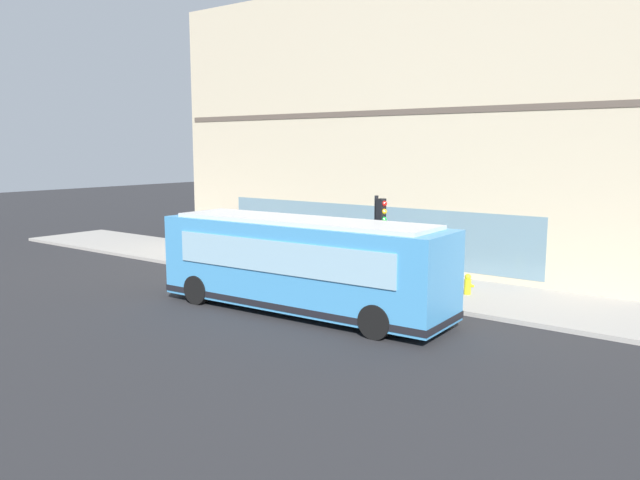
{
  "coord_description": "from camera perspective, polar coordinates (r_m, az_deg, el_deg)",
  "views": [
    {
      "loc": [
        -15.73,
        -14.97,
        5.33
      ],
      "look_at": [
        2.3,
        -1.27,
        1.98
      ],
      "focal_mm": 35.36,
      "sensor_mm": 36.0,
      "label": 1
    }
  ],
  "objects": [
    {
      "name": "fire_hydrant",
      "position": [
        22.97,
        13.23,
        -3.92
      ],
      "size": [
        0.35,
        0.35,
        0.74
      ],
      "color": "gold",
      "rests_on": "sidewalk_curb"
    },
    {
      "name": "traffic_light_near_corner",
      "position": [
        22.32,
        5.38,
        1.31
      ],
      "size": [
        0.32,
        0.49,
        3.49
      ],
      "color": "black",
      "rests_on": "sidewalk_curb"
    },
    {
      "name": "sidewalk_curb",
      "position": [
        26.1,
        1.35,
        -3.21
      ],
      "size": [
        4.77,
        40.0,
        0.15
      ],
      "primitive_type": "cube",
      "color": "#9E9991",
      "rests_on": "ground"
    },
    {
      "name": "pedestrian_near_building_entrance",
      "position": [
        31.57,
        -7.99,
        0.52
      ],
      "size": [
        0.32,
        0.32,
        1.56
      ],
      "color": "black",
      "rests_on": "sidewalk_curb"
    },
    {
      "name": "pedestrian_by_light_pole",
      "position": [
        25.03,
        1.93,
        -1.28
      ],
      "size": [
        0.32,
        0.32,
        1.68
      ],
      "color": "#B23338",
      "rests_on": "sidewalk_curb"
    },
    {
      "name": "pedestrian_walking_along_curb",
      "position": [
        27.56,
        1.38,
        -0.18
      ],
      "size": [
        0.32,
        0.32,
        1.83
      ],
      "color": "silver",
      "rests_on": "sidewalk_curb"
    },
    {
      "name": "city_bus_nearside",
      "position": [
        20.31,
        -1.71,
        -2.31
      ],
      "size": [
        2.99,
        10.14,
        3.07
      ],
      "color": "#3F8CC6",
      "rests_on": "ground"
    },
    {
      "name": "newspaper_vending_box",
      "position": [
        26.97,
        -4.15,
        -1.71
      ],
      "size": [
        0.44,
        0.43,
        0.9
      ],
      "color": "#BF3F19",
      "rests_on": "sidewalk_curb"
    },
    {
      "name": "building_corner",
      "position": [
        30.3,
        7.72,
        9.86
      ],
      "size": [
        6.49,
        22.36,
        12.29
      ],
      "color": "beige",
      "rests_on": "ground"
    },
    {
      "name": "ground",
      "position": [
        22.36,
        -6.19,
        -5.43
      ],
      "size": [
        120.0,
        120.0,
        0.0
      ],
      "primitive_type": "plane",
      "color": "#262628"
    },
    {
      "name": "pedestrian_near_hydrant",
      "position": [
        32.42,
        -8.59,
        1.02
      ],
      "size": [
        0.32,
        0.32,
        1.83
      ],
      "color": "black",
      "rests_on": "sidewalk_curb"
    }
  ]
}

